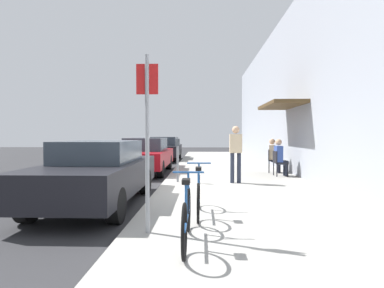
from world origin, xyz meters
name	(u,v)px	position (x,y,z in m)	size (l,w,h in m)	color
ground_plane	(156,195)	(0.00, 0.00, 0.00)	(60.00, 60.00, 0.00)	#2D2D30
sidewalk_slab	(235,181)	(2.25, 2.00, 0.06)	(4.50, 32.00, 0.12)	#9E9B93
building_facade	(311,83)	(4.65, 2.01, 3.21)	(1.40, 32.00, 6.42)	#999EA8
parked_car_0	(98,172)	(-1.10, -1.19, 0.74)	(1.80, 4.40, 1.42)	black
parked_car_1	(146,155)	(-1.10, 4.51, 0.73)	(1.80, 4.40, 1.43)	maroon
parked_car_2	(165,148)	(-1.10, 10.68, 0.74)	(1.80, 4.40, 1.43)	black
parking_meter	(178,157)	(0.45, 1.42, 0.89)	(0.12, 0.10, 1.32)	slate
street_sign	(147,129)	(0.40, -3.43, 1.64)	(0.32, 0.06, 2.60)	gray
bicycle_0	(187,217)	(1.00, -3.87, 0.48)	(0.46, 1.71, 0.90)	black
bicycle_1	(199,195)	(1.14, -2.42, 0.48)	(0.46, 1.71, 0.90)	black
cafe_chair_0	(278,162)	(3.86, 2.91, 0.62)	(0.47, 0.47, 0.87)	black
seated_patron_0	(280,156)	(3.92, 2.91, 0.82)	(0.44, 0.38, 1.29)	#232838
cafe_chair_1	(272,159)	(3.86, 3.90, 0.62)	(0.52, 0.52, 0.87)	black
seated_patron_1	(274,154)	(3.92, 3.89, 0.82)	(0.48, 0.43, 1.29)	#232838
pedestrian_standing	(236,149)	(2.20, 1.30, 1.12)	(0.36, 0.22, 1.70)	#232838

